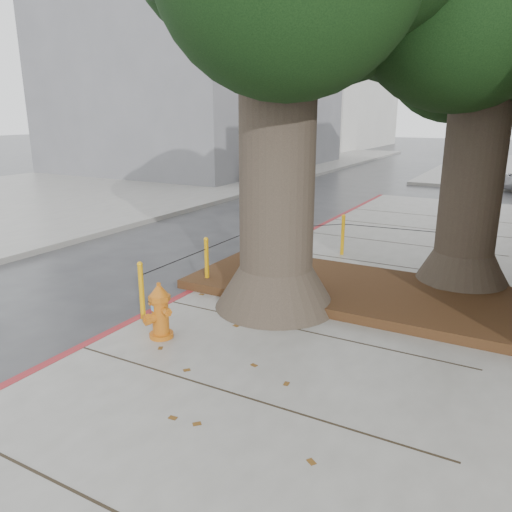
{
  "coord_description": "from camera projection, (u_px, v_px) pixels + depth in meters",
  "views": [
    {
      "loc": [
        3.23,
        -4.37,
        3.29
      ],
      "look_at": [
        -0.47,
        2.32,
        1.1
      ],
      "focal_mm": 35.0,
      "sensor_mm": 36.0,
      "label": 1
    }
  ],
  "objects": [
    {
      "name": "curb_red",
      "position": [
        187.0,
        296.0,
        9.1
      ],
      "size": [
        0.14,
        26.0,
        0.16
      ],
      "primitive_type": "cube",
      "color": "maroon",
      "rests_on": "ground"
    },
    {
      "name": "building_far_white",
      "position": [
        318.0,
        70.0,
        49.78
      ],
      "size": [
        12.0,
        18.0,
        15.0
      ],
      "primitive_type": "cube",
      "color": "silver",
      "rests_on": "ground"
    },
    {
      "name": "building_far_grey",
      "position": [
        203.0,
        67.0,
        29.92
      ],
      "size": [
        12.0,
        16.0,
        12.0
      ],
      "primitive_type": "cube",
      "color": "slate",
      "rests_on": "ground"
    },
    {
      "name": "car_dark",
      "position": [
        281.0,
        169.0,
        24.7
      ],
      "size": [
        2.25,
        4.56,
        1.27
      ],
      "primitive_type": "imported",
      "rotation": [
        0.0,
        0.0,
        -0.11
      ],
      "color": "black",
      "rests_on": "ground"
    },
    {
      "name": "bollard_ring",
      "position": [
        288.0,
        250.0,
        9.99
      ],
      "size": [
        3.79,
        5.39,
        0.95
      ],
      "color": "orange",
      "rests_on": "sidewalk_main"
    },
    {
      "name": "fire_hydrant",
      "position": [
        160.0,
        311.0,
        7.16
      ],
      "size": [
        0.46,
        0.46,
        0.84
      ],
      "rotation": [
        0.0,
        0.0,
        -0.4
      ],
      "color": "#C66414",
      "rests_on": "sidewalk_main"
    },
    {
      "name": "planter_bed",
      "position": [
        366.0,
        292.0,
        8.88
      ],
      "size": [
        6.4,
        2.6,
        0.16
      ],
      "primitive_type": "cube",
      "color": "black",
      "rests_on": "sidewalk_main"
    },
    {
      "name": "ground",
      "position": [
        198.0,
        393.0,
        6.08
      ],
      "size": [
        140.0,
        140.0,
        0.0
      ],
      "primitive_type": "plane",
      "color": "#28282B",
      "rests_on": "ground"
    },
    {
      "name": "sidewalk_opposite",
      "position": [
        63.0,
        193.0,
        20.99
      ],
      "size": [
        14.0,
        60.0,
        0.15
      ],
      "primitive_type": "cube",
      "color": "slate",
      "rests_on": "ground"
    }
  ]
}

